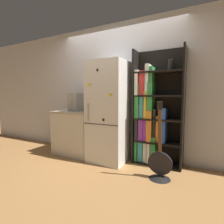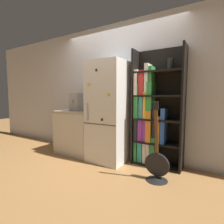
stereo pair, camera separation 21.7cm
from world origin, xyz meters
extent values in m
plane|color=#A87542|center=(0.00, 0.00, 0.00)|extent=(16.00, 16.00, 0.00)
cube|color=silver|center=(0.00, 0.47, 1.30)|extent=(8.00, 0.05, 2.60)
cube|color=white|center=(0.00, 0.11, 0.90)|extent=(0.67, 0.68, 1.79)
cube|color=#333333|center=(0.00, -0.23, 0.72)|extent=(0.65, 0.01, 0.01)
cube|color=#B2B2B7|center=(-0.23, -0.24, 0.92)|extent=(0.02, 0.02, 0.30)
cube|color=yellow|center=(0.20, -0.23, 1.21)|extent=(0.05, 0.02, 0.04)
cube|color=yellow|center=(-0.20, -0.23, 1.38)|extent=(0.05, 0.01, 0.05)
cube|color=black|center=(0.06, -0.23, 0.80)|extent=(0.04, 0.01, 0.04)
cube|color=black|center=(-0.05, -0.23, 1.61)|extent=(0.04, 0.02, 0.04)
cube|color=black|center=(0.42, 0.29, 0.99)|extent=(0.03, 0.32, 1.98)
cube|color=black|center=(1.23, 0.29, 0.99)|extent=(0.03, 0.32, 1.98)
cube|color=black|center=(0.83, 0.43, 0.99)|extent=(0.84, 0.03, 1.98)
cube|color=black|center=(0.83, 0.29, 0.01)|extent=(0.78, 0.29, 0.03)
cube|color=black|center=(0.83, 0.29, 0.40)|extent=(0.78, 0.29, 0.03)
cube|color=black|center=(0.83, 0.29, 0.79)|extent=(0.78, 0.29, 0.03)
cube|color=black|center=(0.83, 0.29, 1.19)|extent=(0.78, 0.29, 0.03)
cube|color=black|center=(0.83, 0.29, 1.58)|extent=(0.78, 0.29, 0.03)
cube|color=#338C3F|center=(0.47, 0.29, 0.30)|extent=(0.05, 0.23, 0.54)
cube|color=teal|center=(0.55, 0.30, 0.26)|extent=(0.09, 0.21, 0.45)
cube|color=silver|center=(0.64, 0.29, 0.35)|extent=(0.06, 0.21, 0.63)
cube|color=silver|center=(0.71, 0.29, 0.30)|extent=(0.05, 0.24, 0.54)
cube|color=#338C3F|center=(0.78, 0.29, 0.26)|extent=(0.08, 0.24, 0.46)
cube|color=#262628|center=(0.48, 0.29, 0.68)|extent=(0.06, 0.24, 0.54)
cube|color=purple|center=(0.56, 0.29, 0.73)|extent=(0.08, 0.23, 0.63)
cube|color=purple|center=(0.63, 0.29, 0.63)|extent=(0.06, 0.22, 0.43)
cube|color=orange|center=(0.71, 0.29, 0.68)|extent=(0.09, 0.27, 0.53)
cube|color=#262628|center=(0.79, 0.29, 0.69)|extent=(0.04, 0.22, 0.56)
cube|color=orange|center=(0.86, 0.30, 0.63)|extent=(0.07, 0.21, 0.44)
cube|color=#2D59B2|center=(0.95, 0.29, 0.70)|extent=(0.07, 0.24, 0.58)
cube|color=#338C3F|center=(0.49, 0.29, 1.11)|extent=(0.08, 0.27, 0.60)
cube|color=teal|center=(0.57, 0.29, 1.03)|extent=(0.06, 0.24, 0.44)
cube|color=gold|center=(0.64, 0.30, 1.03)|extent=(0.05, 0.25, 0.45)
cube|color=#338C3F|center=(0.71, 0.29, 1.12)|extent=(0.08, 0.25, 0.62)
cube|color=silver|center=(0.48, 0.28, 1.42)|extent=(0.06, 0.27, 0.43)
cube|color=red|center=(0.57, 0.28, 1.41)|extent=(0.09, 0.23, 0.42)
cube|color=silver|center=(0.66, 0.29, 1.46)|extent=(0.06, 0.24, 0.52)
cube|color=#338C3F|center=(0.72, 0.30, 1.44)|extent=(0.05, 0.22, 0.47)
cylinder|color=black|center=(1.02, 0.29, 1.69)|extent=(0.10, 0.10, 0.18)
cube|color=beige|center=(-0.79, 0.13, 0.42)|extent=(0.82, 0.64, 0.85)
cube|color=#B2A893|center=(-0.79, 0.13, 0.87)|extent=(0.84, 0.66, 0.04)
cube|color=#A5A39E|center=(-0.78, 0.12, 1.07)|extent=(0.22, 0.27, 0.36)
cylinder|color=#A5A39E|center=(-0.78, -0.05, 1.09)|extent=(0.04, 0.06, 0.04)
cone|color=black|center=(0.99, -0.23, 0.03)|extent=(0.31, 0.31, 0.06)
cylinder|color=black|center=(0.99, -0.23, 0.23)|extent=(0.34, 0.09, 0.35)
cube|color=brown|center=(0.99, -0.30, 0.71)|extent=(0.04, 0.10, 0.61)
cube|color=black|center=(0.99, -0.35, 1.06)|extent=(0.07, 0.04, 0.11)
camera|label=1|loc=(1.49, -2.69, 1.18)|focal=28.00mm
camera|label=2|loc=(1.68, -2.59, 1.18)|focal=28.00mm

